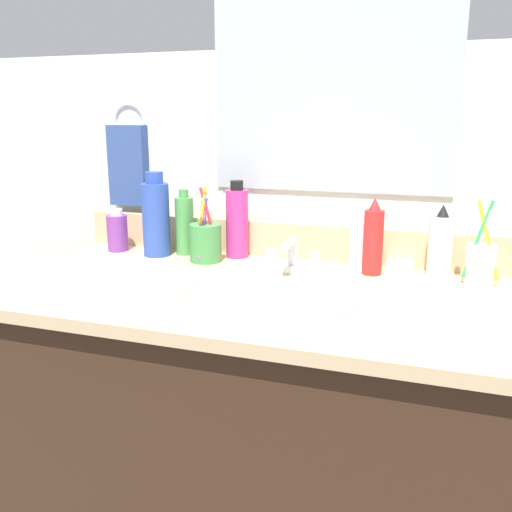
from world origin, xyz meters
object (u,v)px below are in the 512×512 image
(soap_bar, at_px, (400,265))
(bottle_lotion_white, at_px, (440,245))
(faucet, at_px, (292,260))
(bottle_soap_pink, at_px, (237,222))
(cup_white_ceramic, at_px, (481,262))
(bottle_cream_purple, at_px, (117,232))
(hand_towel, at_px, (128,166))
(bottle_shampoo_blue, at_px, (156,217))
(cup_green, at_px, (205,241))
(bottle_toner_green, at_px, (185,225))
(bottle_spray_red, at_px, (373,240))
(bottle_gel_clear, at_px, (360,244))

(soap_bar, bearing_deg, bottle_lotion_white, -15.46)
(faucet, bearing_deg, bottle_soap_pink, 151.47)
(bottle_lotion_white, distance_m, cup_white_ceramic, 0.09)
(bottle_soap_pink, distance_m, bottle_cream_purple, 0.33)
(hand_towel, relative_size, cup_white_ceramic, 1.20)
(bottle_shampoo_blue, height_order, cup_green, bottle_shampoo_blue)
(hand_towel, relative_size, soap_bar, 3.44)
(bottle_toner_green, xyz_separation_m, bottle_spray_red, (0.49, -0.04, 0.00))
(faucet, relative_size, cup_green, 0.85)
(bottle_lotion_white, xyz_separation_m, cup_green, (-0.56, -0.05, -0.02))
(bottle_gel_clear, xyz_separation_m, cup_green, (-0.37, -0.07, -0.00))
(faucet, xyz_separation_m, cup_green, (-0.23, 0.02, 0.02))
(bottle_lotion_white, xyz_separation_m, bottle_toner_green, (-0.64, 0.01, 0.01))
(faucet, distance_m, soap_bar, 0.26)
(hand_towel, xyz_separation_m, bottle_soap_pink, (0.34, -0.06, -0.13))
(bottle_lotion_white, height_order, soap_bar, bottle_lotion_white)
(bottle_shampoo_blue, bearing_deg, bottle_spray_red, -0.00)
(bottle_soap_pink, distance_m, cup_green, 0.10)
(hand_towel, xyz_separation_m, bottle_lotion_white, (0.84, -0.08, -0.15))
(bottle_lotion_white, bearing_deg, bottle_cream_purple, -178.68)
(faucet, height_order, soap_bar, faucet)
(bottle_gel_clear, xyz_separation_m, soap_bar, (0.10, 0.00, -0.05))
(bottle_toner_green, relative_size, bottle_soap_pink, 0.87)
(hand_towel, xyz_separation_m, soap_bar, (0.76, -0.06, -0.21))
(bottle_shampoo_blue, height_order, soap_bar, bottle_shampoo_blue)
(hand_towel, distance_m, bottle_soap_pink, 0.37)
(bottle_soap_pink, relative_size, soap_bar, 3.08)
(hand_towel, xyz_separation_m, bottle_toner_green, (0.20, -0.07, -0.14))
(bottle_lotion_white, bearing_deg, bottle_soap_pink, 177.41)
(bottle_lotion_white, relative_size, bottle_toner_green, 0.97)
(bottle_lotion_white, relative_size, bottle_shampoo_blue, 0.76)
(bottle_soap_pink, xyz_separation_m, soap_bar, (0.41, 0.00, -0.08))
(hand_towel, distance_m, soap_bar, 0.79)
(bottle_cream_purple, distance_m, cup_green, 0.27)
(faucet, relative_size, bottle_cream_purple, 1.40)
(bottle_shampoo_blue, relative_size, bottle_toner_green, 1.27)
(hand_towel, height_order, bottle_cream_purple, hand_towel)
(hand_towel, relative_size, bottle_gel_clear, 1.72)
(bottle_spray_red, relative_size, cup_white_ceramic, 0.97)
(faucet, relative_size, bottle_shampoo_blue, 0.73)
(soap_bar, bearing_deg, cup_green, -171.43)
(faucet, height_order, bottle_soap_pink, bottle_soap_pink)
(bottle_toner_green, height_order, cup_green, cup_green)
(hand_towel, relative_size, cup_green, 1.17)
(bottle_lotion_white, bearing_deg, bottle_toner_green, 179.44)
(bottle_toner_green, xyz_separation_m, bottle_cream_purple, (-0.19, -0.03, -0.03))
(soap_bar, bearing_deg, bottle_shampoo_blue, -175.02)
(bottle_shampoo_blue, distance_m, bottle_cream_purple, 0.13)
(faucet, relative_size, cup_white_ceramic, 0.87)
(bottle_spray_red, xyz_separation_m, bottle_cream_purple, (-0.68, 0.01, -0.03))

